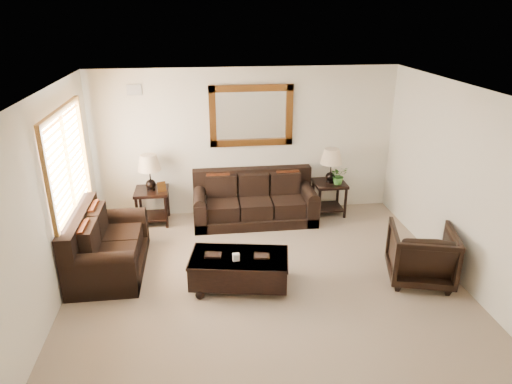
{
  "coord_description": "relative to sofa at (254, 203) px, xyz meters",
  "views": [
    {
      "loc": [
        -0.82,
        -5.52,
        3.64
      ],
      "look_at": [
        -0.05,
        0.6,
        1.14
      ],
      "focal_mm": 32.0,
      "sensor_mm": 36.0,
      "label": 1
    }
  ],
  "objects": [
    {
      "name": "room",
      "position": [
        -0.1,
        -2.07,
        1.02
      ],
      "size": [
        5.51,
        5.01,
        2.71
      ],
      "color": "#84715B",
      "rests_on": "ground"
    },
    {
      "name": "window",
      "position": [
        -2.8,
        -1.17,
        1.22
      ],
      "size": [
        0.07,
        1.96,
        1.66
      ],
      "color": "white",
      "rests_on": "room"
    },
    {
      "name": "mirror",
      "position": [
        -0.0,
        0.4,
        1.52
      ],
      "size": [
        1.5,
        0.06,
        1.1
      ],
      "color": "#4C270F",
      "rests_on": "room"
    },
    {
      "name": "air_vent",
      "position": [
        -2.0,
        0.41,
        2.02
      ],
      "size": [
        0.25,
        0.02,
        0.18
      ],
      "primitive_type": "cube",
      "color": "#999999",
      "rests_on": "room"
    },
    {
      "name": "sofa",
      "position": [
        0.0,
        0.0,
        0.0
      ],
      "size": [
        2.19,
        0.95,
        0.9
      ],
      "color": "black",
      "rests_on": "room"
    },
    {
      "name": "loveseat",
      "position": [
        -2.4,
        -1.44,
        0.02
      ],
      "size": [
        0.98,
        1.65,
        0.93
      ],
      "rotation": [
        0.0,
        0.0,
        1.57
      ],
      "color": "black",
      "rests_on": "room"
    },
    {
      "name": "end_table_left",
      "position": [
        -1.83,
        0.1,
        0.51
      ],
      "size": [
        0.59,
        0.59,
        1.29
      ],
      "color": "black",
      "rests_on": "room"
    },
    {
      "name": "end_table_right",
      "position": [
        1.43,
        0.11,
        0.5
      ],
      "size": [
        0.58,
        0.58,
        1.27
      ],
      "color": "black",
      "rests_on": "room"
    },
    {
      "name": "coffee_table",
      "position": [
        -0.47,
        -2.11,
        -0.04
      ],
      "size": [
        1.46,
        0.96,
        0.57
      ],
      "rotation": [
        0.0,
        0.0,
        -0.18
      ],
      "color": "black",
      "rests_on": "room"
    },
    {
      "name": "armchair",
      "position": [
        2.1,
        -2.28,
        0.12
      ],
      "size": [
        1.04,
        1.01,
        0.88
      ],
      "primitive_type": "imported",
      "rotation": [
        0.0,
        0.0,
        2.87
      ],
      "color": "black",
      "rests_on": "floor"
    },
    {
      "name": "potted_plant",
      "position": [
        1.56,
        0.0,
        0.43
      ],
      "size": [
        0.38,
        0.4,
        0.26
      ],
      "primitive_type": "imported",
      "rotation": [
        0.0,
        0.0,
        0.26
      ],
      "color": "#2A571D",
      "rests_on": "end_table_right"
    }
  ]
}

